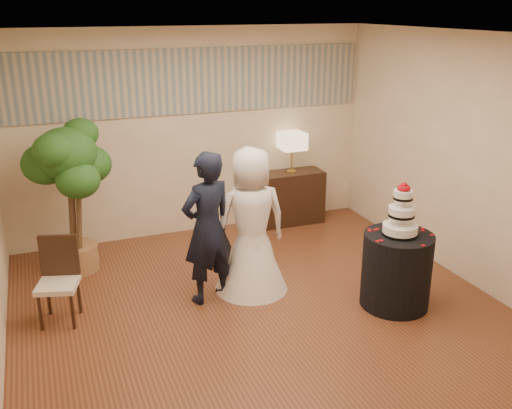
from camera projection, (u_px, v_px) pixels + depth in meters
name	position (u px, v px, depth m)	size (l,w,h in m)	color
floor	(261.00, 311.00, 6.01)	(5.00, 5.00, 0.00)	brown
ceiling	(262.00, 35.00, 5.08)	(5.00, 5.00, 0.00)	white
wall_back	(193.00, 133.00, 7.74)	(5.00, 0.06, 2.80)	beige
wall_front	(420.00, 303.00, 3.35)	(5.00, 0.06, 2.80)	beige
wall_right	(467.00, 160.00, 6.41)	(0.06, 5.00, 2.80)	beige
mural_border	(191.00, 81.00, 7.49)	(4.90, 0.02, 0.85)	gray
groom	(208.00, 228.00, 5.99)	(0.61, 0.40, 1.67)	black
bride	(251.00, 221.00, 6.23)	(0.83, 0.83, 1.65)	white
cake_table	(396.00, 270.00, 6.02)	(0.73, 0.73, 0.81)	black
wedding_cake	(402.00, 209.00, 5.79)	(0.37, 0.37, 0.57)	white
console	(291.00, 197.00, 8.34)	(0.93, 0.41, 0.77)	black
table_lamp	(292.00, 152.00, 8.12)	(0.34, 0.34, 0.58)	#CEB388
ficus_tree	(71.00, 198.00, 6.65)	(0.88, 0.88, 1.85)	#265A1D
side_chair	(57.00, 283.00, 5.68)	(0.40, 0.42, 0.88)	black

